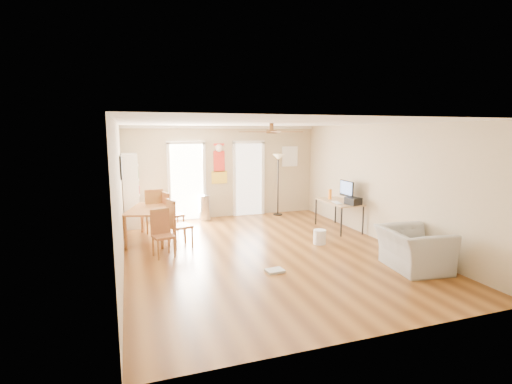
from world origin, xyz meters
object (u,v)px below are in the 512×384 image
object	(u,v)px
wastebasket_a	(320,237)
printer	(353,201)
dining_chair_far	(153,210)
computer_desk	(338,215)
dining_chair_right_b	(180,223)
bookshelf	(131,190)
wastebasket_b	(402,250)
dining_chair_right_a	(173,213)
torchiere_lamp	(278,185)
dining_chair_near	(163,234)
trash_can	(204,208)
dining_table	(151,224)
armchair	(413,249)

from	to	relation	value
wastebasket_a	printer	bearing A→B (deg)	23.15
dining_chair_far	computer_desk	size ratio (longest dim) A/B	0.79
dining_chair_right_b	bookshelf	bearing A→B (deg)	7.66
bookshelf	wastebasket_b	xyz separation A→B (m)	(4.93, -4.32, -0.79)
printer	computer_desk	bearing A→B (deg)	89.13
dining_chair_right_a	torchiere_lamp	world-z (taller)	torchiere_lamp
computer_desk	bookshelf	bearing A→B (deg)	157.83
printer	wastebasket_a	size ratio (longest dim) A/B	1.05
bookshelf	dining_chair_far	bearing A→B (deg)	-75.95
torchiere_lamp	wastebasket_b	size ratio (longest dim) A/B	6.07
wastebasket_a	dining_chair_right_a	bearing A→B (deg)	146.33
dining_chair_right_b	wastebasket_a	distance (m)	3.03
dining_chair_right_a	dining_chair_near	bearing A→B (deg)	150.45
dining_chair_right_a	dining_chair_near	size ratio (longest dim) A/B	1.09
dining_chair_near	wastebasket_b	distance (m)	4.67
dining_chair_far	wastebasket_a	bearing A→B (deg)	136.44
bookshelf	computer_desk	distance (m)	5.33
dining_chair_right_a	trash_can	world-z (taller)	dining_chair_right_a
dining_chair_right_a	dining_chair_far	bearing A→B (deg)	38.98
dining_table	dining_chair_right_b	distance (m)	0.97
dining_chair_near	dining_chair_far	distance (m)	2.04
computer_desk	wastebasket_b	bearing A→B (deg)	-89.37
wastebasket_a	torchiere_lamp	bearing A→B (deg)	85.47
dining_chair_right_b	computer_desk	distance (m)	3.98
dining_chair_near	trash_can	size ratio (longest dim) A/B	1.33
dining_chair_right_b	computer_desk	bearing A→B (deg)	-101.38
dining_table	dining_chair_right_a	distance (m)	0.71
bookshelf	computer_desk	world-z (taller)	bookshelf
printer	dining_table	bearing A→B (deg)	156.89
dining_table	computer_desk	size ratio (longest dim) A/B	1.10
trash_can	dining_table	bearing A→B (deg)	-134.27
trash_can	torchiere_lamp	size ratio (longest dim) A/B	0.39
trash_can	wastebasket_b	distance (m)	5.35
computer_desk	armchair	distance (m)	2.91
trash_can	wastebasket_b	bearing A→B (deg)	-55.70
dining_chair_right_a	torchiere_lamp	xyz separation A→B (m)	(3.16, 1.09, 0.40)
dining_chair_right_b	printer	distance (m)	4.07
torchiere_lamp	computer_desk	bearing A→B (deg)	-68.36
dining_chair_right_b	torchiere_lamp	distance (m)	3.92
dining_table	dining_chair_right_b	world-z (taller)	dining_chair_right_b
dining_chair_right_a	armchair	xyz separation A→B (m)	(3.75, -3.85, -0.14)
dining_chair_near	dining_chair_right_a	bearing A→B (deg)	62.87
dining_chair_right_a	printer	world-z (taller)	dining_chair_right_a
dining_chair_right_a	dining_chair_right_b	xyz separation A→B (m)	(0.00, -1.20, 0.01)
dining_chair_near	torchiere_lamp	distance (m)	4.55
dining_chair_right_a	printer	distance (m)	4.31
dining_table	dining_chair_right_b	xyz separation A→B (m)	(0.55, -0.78, 0.15)
printer	wastebasket_a	xyz separation A→B (m)	(-1.13, -0.49, -0.65)
wastebasket_b	armchair	world-z (taller)	armchair
dining_table	dining_chair_right_a	bearing A→B (deg)	37.55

